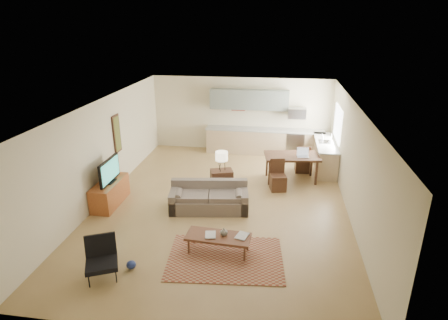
% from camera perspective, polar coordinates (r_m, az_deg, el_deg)
% --- Properties ---
extents(room, '(9.00, 9.00, 9.00)m').
position_cam_1_polar(room, '(9.56, -0.27, 0.48)').
color(room, '#9A7948').
rests_on(room, ground).
extents(kitchen_counter_back, '(4.26, 0.64, 0.92)m').
position_cam_1_polar(kitchen_counter_back, '(13.71, 6.16, 2.83)').
color(kitchen_counter_back, tan).
rests_on(kitchen_counter_back, ground).
extents(kitchen_counter_right, '(0.64, 2.26, 0.92)m').
position_cam_1_polar(kitchen_counter_right, '(12.68, 15.09, 0.69)').
color(kitchen_counter_right, tan).
rests_on(kitchen_counter_right, ground).
extents(kitchen_range, '(0.62, 0.62, 0.90)m').
position_cam_1_polar(kitchen_range, '(13.72, 10.75, 2.55)').
color(kitchen_range, '#A5A8AD').
rests_on(kitchen_range, ground).
extents(kitchen_microwave, '(0.62, 0.40, 0.35)m').
position_cam_1_polar(kitchen_microwave, '(13.44, 11.07, 7.03)').
color(kitchen_microwave, '#A5A8AD').
rests_on(kitchen_microwave, room).
extents(upper_cabinets, '(2.80, 0.34, 0.70)m').
position_cam_1_polar(upper_cabinets, '(13.50, 3.86, 9.18)').
color(upper_cabinets, slate).
rests_on(upper_cabinets, room).
extents(window_right, '(0.02, 1.40, 1.05)m').
position_cam_1_polar(window_right, '(12.40, 16.94, 5.35)').
color(window_right, white).
rests_on(window_right, room).
extents(wall_art_left, '(0.06, 0.42, 1.10)m').
position_cam_1_polar(wall_art_left, '(11.22, -15.99, 3.86)').
color(wall_art_left, olive).
rests_on(wall_art_left, room).
extents(triptych, '(1.70, 0.04, 0.50)m').
position_cam_1_polar(triptych, '(13.72, 2.21, 8.54)').
color(triptych, beige).
rests_on(triptych, room).
extents(rug, '(2.50, 1.84, 0.02)m').
position_cam_1_polar(rug, '(8.03, 0.19, -14.73)').
color(rug, brown).
rests_on(rug, floor).
extents(sofa, '(2.19, 1.19, 0.73)m').
position_cam_1_polar(sofa, '(9.67, -2.31, -5.67)').
color(sofa, '#6A5C51').
rests_on(sofa, floor).
extents(coffee_table, '(1.40, 0.64, 0.41)m').
position_cam_1_polar(coffee_table, '(8.11, -0.87, -12.65)').
color(coffee_table, '#532D1B').
rests_on(coffee_table, floor).
extents(book_a, '(0.32, 0.37, 0.03)m').
position_cam_1_polar(book_a, '(8.00, -2.90, -11.33)').
color(book_a, maroon).
rests_on(book_a, coffee_table).
extents(book_b, '(0.41, 0.44, 0.02)m').
position_cam_1_polar(book_b, '(8.01, 1.99, -11.29)').
color(book_b, navy).
rests_on(book_b, coffee_table).
extents(vase, '(0.20, 0.20, 0.17)m').
position_cam_1_polar(vase, '(7.98, -0.02, -10.83)').
color(vase, black).
rests_on(vase, coffee_table).
extents(armchair, '(0.90, 0.90, 0.78)m').
position_cam_1_polar(armchair, '(7.69, -18.20, -14.26)').
color(armchair, black).
rests_on(armchair, floor).
extents(tv_credenza, '(0.53, 1.39, 0.64)m').
position_cam_1_polar(tv_credenza, '(10.43, -16.99, -4.81)').
color(tv_credenza, '#954922').
rests_on(tv_credenza, floor).
extents(tv, '(0.11, 1.07, 0.64)m').
position_cam_1_polar(tv, '(10.16, -17.09, -1.58)').
color(tv, black).
rests_on(tv, tv_credenza).
extents(console_table, '(0.70, 0.57, 0.71)m').
position_cam_1_polar(console_table, '(10.54, -0.36, -3.36)').
color(console_table, '#382115').
rests_on(console_table, floor).
extents(table_lamp, '(0.44, 0.44, 0.57)m').
position_cam_1_polar(table_lamp, '(10.29, -0.37, -0.13)').
color(table_lamp, beige).
rests_on(table_lamp, console_table).
extents(dining_table, '(1.72, 1.15, 0.81)m').
position_cam_1_polar(dining_table, '(11.55, 10.18, -1.17)').
color(dining_table, '#382115').
rests_on(dining_table, floor).
extents(dining_chair_near, '(0.52, 0.53, 0.90)m').
position_cam_1_polar(dining_chair_near, '(10.83, 8.28, -2.34)').
color(dining_chair_near, '#382115').
rests_on(dining_chair_near, floor).
extents(dining_chair_far, '(0.47, 0.49, 0.91)m').
position_cam_1_polar(dining_chair_far, '(12.26, 11.88, 0.28)').
color(dining_chair_far, '#382115').
rests_on(dining_chair_far, floor).
extents(laptop, '(0.36, 0.28, 0.26)m').
position_cam_1_polar(laptop, '(11.28, 11.99, 1.06)').
color(laptop, '#A5A8AD').
rests_on(laptop, dining_table).
extents(soap_bottle, '(0.13, 0.13, 0.19)m').
position_cam_1_polar(soap_bottle, '(12.75, 14.76, 3.47)').
color(soap_bottle, beige).
rests_on(soap_bottle, kitchen_counter_right).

